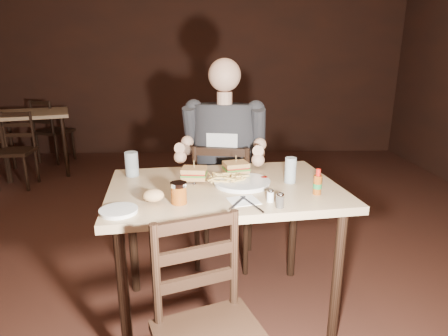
{
  "coord_description": "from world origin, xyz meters",
  "views": [
    {
      "loc": [
        0.21,
        -2.13,
        1.4
      ],
      "look_at": [
        0.28,
        -0.26,
        0.85
      ],
      "focal_mm": 30.0,
      "sensor_mm": 36.0,
      "label": 1
    }
  ],
  "objects_px": {
    "bg_chair_far": "(54,131)",
    "side_plate": "(119,212)",
    "bg_chair_near": "(14,151)",
    "diner": "(224,135)",
    "glass_right": "(290,170)",
    "syrup_dispenser": "(179,193)",
    "hot_sauce": "(318,182)",
    "glass_left": "(132,164)",
    "main_table": "(224,201)",
    "bg_table": "(33,119)",
    "chair_far": "(225,203)",
    "dinner_plate": "(242,183)"
  },
  "relations": [
    {
      "from": "dinner_plate",
      "to": "glass_left",
      "type": "relative_size",
      "value": 2.12
    },
    {
      "from": "bg_chair_far",
      "to": "side_plate",
      "type": "relative_size",
      "value": 5.47
    },
    {
      "from": "glass_right",
      "to": "glass_left",
      "type": "bearing_deg",
      "value": 170.16
    },
    {
      "from": "dinner_plate",
      "to": "glass_left",
      "type": "bearing_deg",
      "value": 163.88
    },
    {
      "from": "bg_table",
      "to": "dinner_plate",
      "type": "height_order",
      "value": "dinner_plate"
    },
    {
      "from": "hot_sauce",
      "to": "glass_left",
      "type": "bearing_deg",
      "value": 160.95
    },
    {
      "from": "syrup_dispenser",
      "to": "hot_sauce",
      "type": "bearing_deg",
      "value": 0.36
    },
    {
      "from": "hot_sauce",
      "to": "dinner_plate",
      "type": "bearing_deg",
      "value": 156.19
    },
    {
      "from": "bg_chair_far",
      "to": "bg_chair_near",
      "type": "distance_m",
      "value": 1.1
    },
    {
      "from": "main_table",
      "to": "diner",
      "type": "relative_size",
      "value": 1.33
    },
    {
      "from": "bg_chair_far",
      "to": "side_plate",
      "type": "height_order",
      "value": "bg_chair_far"
    },
    {
      "from": "hot_sauce",
      "to": "side_plate",
      "type": "distance_m",
      "value": 0.93
    },
    {
      "from": "dinner_plate",
      "to": "glass_right",
      "type": "bearing_deg",
      "value": 5.44
    },
    {
      "from": "glass_right",
      "to": "side_plate",
      "type": "relative_size",
      "value": 0.86
    },
    {
      "from": "main_table",
      "to": "dinner_plate",
      "type": "xyz_separation_m",
      "value": [
        0.09,
        0.01,
        0.09
      ]
    },
    {
      "from": "chair_far",
      "to": "bg_chair_far",
      "type": "relative_size",
      "value": 1.02
    },
    {
      "from": "chair_far",
      "to": "bg_chair_near",
      "type": "bearing_deg",
      "value": -26.19
    },
    {
      "from": "bg_chair_near",
      "to": "diner",
      "type": "bearing_deg",
      "value": -40.84
    },
    {
      "from": "main_table",
      "to": "bg_table",
      "type": "distance_m",
      "value": 3.6
    },
    {
      "from": "bg_table",
      "to": "syrup_dispenser",
      "type": "distance_m",
      "value": 3.66
    },
    {
      "from": "bg_chair_far",
      "to": "dinner_plate",
      "type": "height_order",
      "value": "bg_chair_far"
    },
    {
      "from": "main_table",
      "to": "bg_chair_near",
      "type": "distance_m",
      "value": 3.2
    },
    {
      "from": "bg_table",
      "to": "glass_right",
      "type": "bearing_deg",
      "value": -47.03
    },
    {
      "from": "main_table",
      "to": "diner",
      "type": "xyz_separation_m",
      "value": [
        0.01,
        0.54,
        0.24
      ]
    },
    {
      "from": "bg_chair_near",
      "to": "diner",
      "type": "xyz_separation_m",
      "value": [
        2.25,
        -1.72,
        0.52
      ]
    },
    {
      "from": "glass_left",
      "to": "hot_sauce",
      "type": "xyz_separation_m",
      "value": [
        0.95,
        -0.33,
        -0.0
      ]
    },
    {
      "from": "bg_chair_near",
      "to": "chair_far",
      "type": "bearing_deg",
      "value": -39.95
    },
    {
      "from": "diner",
      "to": "glass_left",
      "type": "bearing_deg",
      "value": -135.52
    },
    {
      "from": "bg_table",
      "to": "bg_chair_far",
      "type": "bearing_deg",
      "value": 90.0
    },
    {
      "from": "chair_far",
      "to": "side_plate",
      "type": "bearing_deg",
      "value": 72.7
    },
    {
      "from": "chair_far",
      "to": "hot_sauce",
      "type": "distance_m",
      "value": 0.93
    },
    {
      "from": "bg_chair_far",
      "to": "syrup_dispenser",
      "type": "relative_size",
      "value": 8.75
    },
    {
      "from": "main_table",
      "to": "hot_sauce",
      "type": "distance_m",
      "value": 0.49
    },
    {
      "from": "bg_chair_near",
      "to": "diner",
      "type": "height_order",
      "value": "diner"
    },
    {
      "from": "glass_right",
      "to": "bg_chair_far",
      "type": "bearing_deg",
      "value": 127.86
    },
    {
      "from": "bg_table",
      "to": "syrup_dispenser",
      "type": "xyz_separation_m",
      "value": [
        2.02,
        -3.05,
        0.14
      ]
    },
    {
      "from": "bg_chair_far",
      "to": "glass_left",
      "type": "xyz_separation_m",
      "value": [
        1.73,
        -3.18,
        0.41
      ]
    },
    {
      "from": "glass_right",
      "to": "dinner_plate",
      "type": "bearing_deg",
      "value": -174.56
    },
    {
      "from": "glass_right",
      "to": "bg_chair_near",
      "type": "bearing_deg",
      "value": 139.28
    },
    {
      "from": "bg_table",
      "to": "main_table",
      "type": "bearing_deg",
      "value": -51.51
    },
    {
      "from": "main_table",
      "to": "bg_chair_far",
      "type": "bearing_deg",
      "value": 123.63
    },
    {
      "from": "bg_table",
      "to": "side_plate",
      "type": "relative_size",
      "value": 6.54
    },
    {
      "from": "hot_sauce",
      "to": "chair_far",
      "type": "bearing_deg",
      "value": 119.84
    },
    {
      "from": "chair_far",
      "to": "side_plate",
      "type": "height_order",
      "value": "chair_far"
    },
    {
      "from": "main_table",
      "to": "diner",
      "type": "height_order",
      "value": "diner"
    },
    {
      "from": "bg_chair_far",
      "to": "side_plate",
      "type": "xyz_separation_m",
      "value": [
        1.78,
        -3.7,
        0.34
      ]
    },
    {
      "from": "bg_table",
      "to": "bg_chair_far",
      "type": "height_order",
      "value": "bg_chair_far"
    },
    {
      "from": "bg_chair_near",
      "to": "syrup_dispenser",
      "type": "bearing_deg",
      "value": -54.39
    },
    {
      "from": "glass_right",
      "to": "side_plate",
      "type": "bearing_deg",
      "value": -155.11
    },
    {
      "from": "main_table",
      "to": "glass_left",
      "type": "height_order",
      "value": "glass_left"
    }
  ]
}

